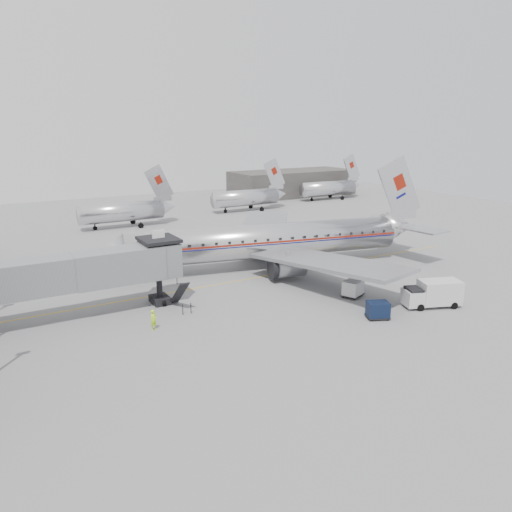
{
  "coord_description": "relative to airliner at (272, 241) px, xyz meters",
  "views": [
    {
      "loc": [
        -24.39,
        -40.27,
        16.7
      ],
      "look_at": [
        1.6,
        3.83,
        3.2
      ],
      "focal_mm": 35.0,
      "sensor_mm": 36.0,
      "label": 1
    }
  ],
  "objects": [
    {
      "name": "airliner",
      "position": [
        0.0,
        0.0,
        0.0
      ],
      "size": [
        40.77,
        37.41,
        13.04
      ],
      "rotation": [
        0.0,
        0.0,
        -0.21
      ],
      "color": "silver",
      "rests_on": "ground"
    },
    {
      "name": "baggage_cart_navy",
      "position": [
        -0.81,
        -18.83,
        -2.46
      ],
      "size": [
        2.4,
        2.16,
        1.54
      ],
      "rotation": [
        0.0,
        0.0,
        -0.42
      ],
      "color": "black",
      "rests_on": "ground"
    },
    {
      "name": "service_van",
      "position": [
        5.77,
        -19.2,
        -1.96
      ],
      "size": [
        5.73,
        3.85,
        2.52
      ],
      "rotation": [
        0.0,
        0.0,
        -0.37
      ],
      "color": "silver",
      "rests_on": "ground"
    },
    {
      "name": "distant_aircraft_mid",
      "position": [
        17.4,
        37.17,
        -0.55
      ],
      "size": [
        16.39,
        3.2,
        10.26
      ],
      "color": "silver",
      "rests_on": "ground"
    },
    {
      "name": "distant_aircraft_near",
      "position": [
        -8.6,
        33.17,
        -0.55
      ],
      "size": [
        16.39,
        3.2,
        10.26
      ],
      "color": "silver",
      "rests_on": "ground"
    },
    {
      "name": "ground",
      "position": [
        -6.81,
        -8.83,
        -3.28
      ],
      "size": [
        160.0,
        160.0,
        0.0
      ],
      "primitive_type": "plane",
      "color": "slate",
      "rests_on": "ground"
    },
    {
      "name": "distant_aircraft_far",
      "position": [
        41.4,
        41.17,
        -0.55
      ],
      "size": [
        16.39,
        3.2,
        10.26
      ],
      "color": "silver",
      "rests_on": "ground"
    },
    {
      "name": "hangar",
      "position": [
        38.19,
        51.17,
        -0.28
      ],
      "size": [
        30.0,
        12.0,
        6.0
      ],
      "primitive_type": "cube",
      "color": "#393634",
      "rests_on": "ground"
    },
    {
      "name": "apron_line",
      "position": [
        -3.81,
        -2.83,
        -3.28
      ],
      "size": [
        60.0,
        0.15,
        0.01
      ],
      "primitive_type": "cube",
      "rotation": [
        0.0,
        0.0,
        1.57
      ],
      "color": "gold",
      "rests_on": "ground"
    },
    {
      "name": "ramp_worker",
      "position": [
        -18.81,
        -11.16,
        -2.39
      ],
      "size": [
        0.76,
        0.64,
        1.78
      ],
      "primitive_type": "imported",
      "rotation": [
        0.0,
        0.0,
        0.4
      ],
      "color": "#C0F61D",
      "rests_on": "ground"
    },
    {
      "name": "baggage_cart_white",
      "position": [
        1.19,
        -13.26,
        -2.39
      ],
      "size": [
        2.59,
        2.31,
        1.67
      ],
      "rotation": [
        0.0,
        0.0,
        0.4
      ],
      "color": "silver",
      "rests_on": "ground"
    },
    {
      "name": "jet_bridge",
      "position": [
        -23.47,
        -5.16,
        0.9
      ],
      "size": [
        21.0,
        6.2,
        7.1
      ],
      "color": "#5D6062",
      "rests_on": "ground"
    }
  ]
}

